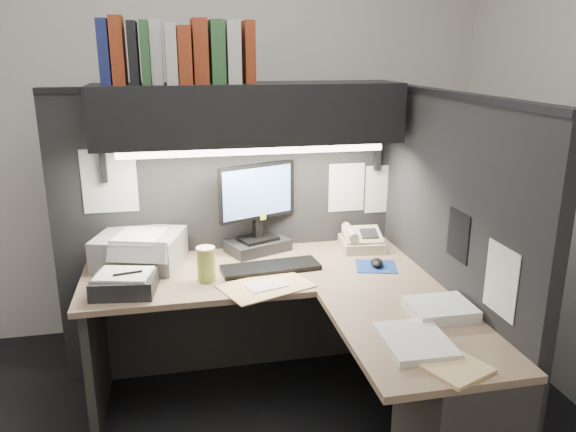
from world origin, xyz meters
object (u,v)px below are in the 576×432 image
at_px(desk, 345,369).
at_px(printer, 140,249).
at_px(coffee_cup, 206,265).
at_px(monitor, 258,217).
at_px(telephone, 362,241).
at_px(notebook_stack, 125,284).
at_px(overhead_shelf, 249,113).
at_px(keyboard, 271,267).

bearing_deg(desk, printer, 139.93).
height_order(desk, coffee_cup, coffee_cup).
height_order(monitor, coffee_cup, monitor).
relative_size(coffee_cup, printer, 0.39).
xyz_separation_m(telephone, printer, (-1.21, 0.01, 0.04)).
bearing_deg(monitor, telephone, -29.93).
bearing_deg(monitor, notebook_stack, -170.60).
relative_size(telephone, notebook_stack, 0.85).
height_order(overhead_shelf, printer, overhead_shelf).
distance_m(keyboard, coffee_cup, 0.35).
xyz_separation_m(keyboard, coffee_cup, (-0.33, -0.08, 0.07)).
bearing_deg(telephone, desk, -107.73).
xyz_separation_m(printer, notebook_stack, (-0.06, -0.35, -0.04)).
relative_size(overhead_shelf, notebook_stack, 5.54).
xyz_separation_m(keyboard, notebook_stack, (-0.71, -0.14, 0.03)).
xyz_separation_m(overhead_shelf, printer, (-0.59, -0.00, -0.69)).
distance_m(overhead_shelf, notebook_stack, 1.04).
relative_size(monitor, notebook_stack, 1.77).
bearing_deg(coffee_cup, telephone, 17.62).
bearing_deg(desk, overhead_shelf, 111.79).
xyz_separation_m(desk, printer, (-0.89, 0.75, 0.37)).
height_order(telephone, printer, printer).
distance_m(overhead_shelf, monitor, 0.58).
relative_size(keyboard, printer, 1.20).
xyz_separation_m(desk, coffee_cup, (-0.57, 0.46, 0.37)).
distance_m(coffee_cup, printer, 0.43).
relative_size(keyboard, coffee_cup, 3.09).
bearing_deg(desk, keyboard, 114.05).
bearing_deg(coffee_cup, overhead_shelf, 47.92).
relative_size(keyboard, notebook_stack, 1.79).
distance_m(desk, coffee_cup, 0.82).
height_order(desk, overhead_shelf, overhead_shelf).
distance_m(telephone, coffee_cup, 0.93).
distance_m(monitor, telephone, 0.60).
relative_size(overhead_shelf, keyboard, 3.10).
relative_size(overhead_shelf, telephone, 6.53).
bearing_deg(overhead_shelf, monitor, 56.66).
xyz_separation_m(overhead_shelf, keyboard, (0.06, -0.22, -0.76)).
bearing_deg(overhead_shelf, desk, -68.21).
xyz_separation_m(desk, notebook_stack, (-0.95, 0.40, 0.33)).
relative_size(telephone, coffee_cup, 1.47).
height_order(monitor, printer, monitor).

